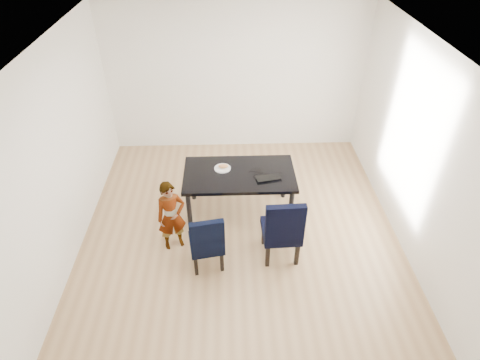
{
  "coord_description": "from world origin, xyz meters",
  "views": [
    {
      "loc": [
        -0.15,
        -4.15,
        4.12
      ],
      "look_at": [
        0.0,
        0.2,
        0.85
      ],
      "focal_mm": 30.0,
      "sensor_mm": 36.0,
      "label": 1
    }
  ],
  "objects_px": {
    "dining_table": "(239,193)",
    "child": "(171,216)",
    "laptop": "(268,176)",
    "chair_right": "(281,226)",
    "chair_left": "(206,239)",
    "plate": "(223,168)"
  },
  "relations": [
    {
      "from": "dining_table",
      "to": "chair_right",
      "type": "relative_size",
      "value": 1.56
    },
    {
      "from": "laptop",
      "to": "chair_right",
      "type": "bearing_deg",
      "value": 87.4
    },
    {
      "from": "chair_right",
      "to": "child",
      "type": "height_order",
      "value": "child"
    },
    {
      "from": "chair_right",
      "to": "dining_table",
      "type": "bearing_deg",
      "value": 118.83
    },
    {
      "from": "plate",
      "to": "chair_right",
      "type": "bearing_deg",
      "value": -52.15
    },
    {
      "from": "child",
      "to": "laptop",
      "type": "relative_size",
      "value": 3.0
    },
    {
      "from": "laptop",
      "to": "chair_left",
      "type": "bearing_deg",
      "value": 34.19
    },
    {
      "from": "dining_table",
      "to": "child",
      "type": "height_order",
      "value": "child"
    },
    {
      "from": "dining_table",
      "to": "child",
      "type": "distance_m",
      "value": 1.14
    },
    {
      "from": "dining_table",
      "to": "laptop",
      "type": "distance_m",
      "value": 0.57
    },
    {
      "from": "dining_table",
      "to": "laptop",
      "type": "relative_size",
      "value": 4.5
    },
    {
      "from": "chair_right",
      "to": "laptop",
      "type": "distance_m",
      "value": 0.81
    },
    {
      "from": "chair_left",
      "to": "plate",
      "type": "bearing_deg",
      "value": 69.17
    },
    {
      "from": "chair_left",
      "to": "laptop",
      "type": "height_order",
      "value": "chair_left"
    },
    {
      "from": "chair_left",
      "to": "chair_right",
      "type": "bearing_deg",
      "value": -2.24
    },
    {
      "from": "child",
      "to": "laptop",
      "type": "bearing_deg",
      "value": 1.66
    },
    {
      "from": "laptop",
      "to": "child",
      "type": "bearing_deg",
      "value": 10.66
    },
    {
      "from": "dining_table",
      "to": "chair_left",
      "type": "distance_m",
      "value": 1.09
    },
    {
      "from": "chair_left",
      "to": "chair_right",
      "type": "xyz_separation_m",
      "value": [
        0.98,
        0.13,
        0.07
      ]
    },
    {
      "from": "chair_left",
      "to": "laptop",
      "type": "distance_m",
      "value": 1.27
    },
    {
      "from": "chair_right",
      "to": "plate",
      "type": "bearing_deg",
      "value": 125.58
    },
    {
      "from": "plate",
      "to": "child",
      "type": "bearing_deg",
      "value": -131.77
    }
  ]
}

